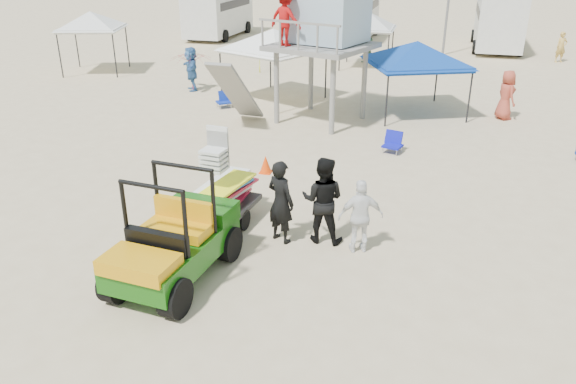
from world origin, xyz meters
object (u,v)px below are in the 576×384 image
(utility_cart, at_px, (170,233))
(surf_trailer, at_px, (219,192))
(man_left, at_px, (281,202))
(lifeguard_tower, at_px, (321,15))
(canopy_blue, at_px, (417,45))

(utility_cart, bearing_deg, surf_trailer, 89.79)
(man_left, distance_m, lifeguard_tower, 9.60)
(utility_cart, relative_size, surf_trailer, 1.23)
(utility_cart, bearing_deg, canopy_blue, 75.02)
(surf_trailer, xyz_separation_m, canopy_blue, (3.46, 10.63, 1.69))
(utility_cart, xyz_separation_m, surf_trailer, (0.01, 2.34, -0.16))
(surf_trailer, distance_m, man_left, 1.55)
(surf_trailer, height_order, canopy_blue, canopy_blue)
(canopy_blue, bearing_deg, lifeguard_tower, -150.39)
(utility_cart, bearing_deg, lifeguard_tower, 88.61)
(lifeguard_tower, bearing_deg, utility_cart, -91.39)
(utility_cart, xyz_separation_m, man_left, (1.52, 2.04, -0.07))
(utility_cart, height_order, lifeguard_tower, lifeguard_tower)
(man_left, bearing_deg, utility_cart, 79.31)
(surf_trailer, distance_m, lifeguard_tower, 9.26)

